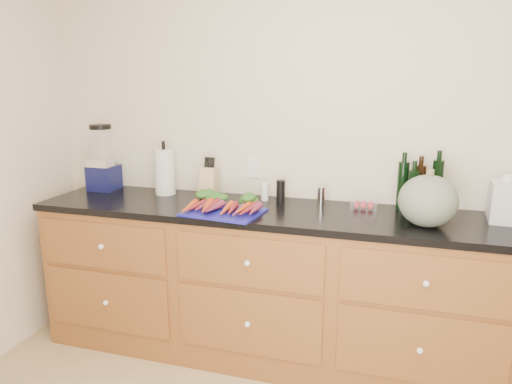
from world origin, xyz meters
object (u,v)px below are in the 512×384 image
(tomato_box, at_px, (364,202))
(carrots, at_px, (226,205))
(knife_block, at_px, (209,183))
(squash, at_px, (428,201))
(cutting_board, at_px, (224,212))
(blender_appliance, at_px, (103,162))
(paper_towel, at_px, (165,172))

(tomato_box, bearing_deg, carrots, -159.10)
(knife_block, bearing_deg, squash, -10.15)
(cutting_board, relative_size, carrots, 0.97)
(cutting_board, xyz_separation_m, carrots, (0.00, 0.04, 0.03))
(squash, distance_m, knife_block, 1.31)
(carrots, bearing_deg, blender_appliance, 164.45)
(cutting_board, bearing_deg, squash, 3.63)
(blender_appliance, xyz_separation_m, knife_block, (0.78, -0.02, -0.10))
(carrots, height_order, knife_block, knife_block)
(carrots, relative_size, knife_block, 2.23)
(cutting_board, bearing_deg, blender_appliance, 162.22)
(blender_appliance, bearing_deg, carrots, -15.55)
(paper_towel, distance_m, tomato_box, 1.29)
(carrots, bearing_deg, cutting_board, -90.00)
(paper_towel, distance_m, knife_block, 0.32)
(cutting_board, bearing_deg, paper_towel, 148.76)
(carrots, xyz_separation_m, blender_appliance, (-0.99, 0.28, 0.16))
(blender_appliance, distance_m, knife_block, 0.79)
(cutting_board, height_order, squash, squash)
(cutting_board, distance_m, squash, 1.09)
(paper_towel, bearing_deg, cutting_board, -31.24)
(squash, height_order, blender_appliance, blender_appliance)
(knife_block, bearing_deg, paper_towel, 176.40)
(squash, distance_m, blender_appliance, 2.09)
(blender_appliance, xyz_separation_m, paper_towel, (0.46, 0.00, -0.05))
(paper_towel, xyz_separation_m, knife_block, (0.32, -0.02, -0.05))
(carrots, distance_m, tomato_box, 0.81)
(knife_block, relative_size, tomato_box, 1.27)
(carrots, height_order, squash, squash)
(cutting_board, relative_size, squash, 1.42)
(cutting_board, height_order, knife_block, knife_block)
(knife_block, height_order, tomato_box, knife_block)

